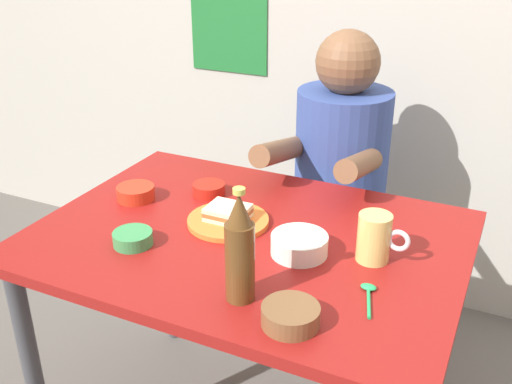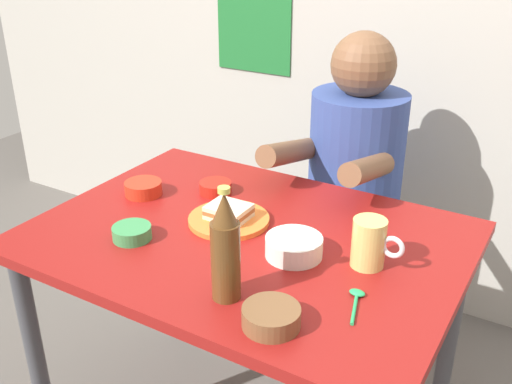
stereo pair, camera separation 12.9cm
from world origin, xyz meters
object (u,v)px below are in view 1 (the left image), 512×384
(stool, at_px, (335,254))
(plate_orange, at_px, (228,221))
(beer_mug, at_px, (375,238))
(person_seated, at_px, (341,150))
(sandwich, at_px, (228,213))
(dining_table, at_px, (248,265))
(sauce_bowl_chili, at_px, (136,192))
(beer_bottle, at_px, (240,250))

(stool, distance_m, plate_orange, 0.73)
(beer_mug, bearing_deg, stool, 114.18)
(stool, xyz_separation_m, beer_mug, (0.28, -0.61, 0.45))
(plate_orange, bearing_deg, stool, 78.04)
(stool, distance_m, person_seated, 0.42)
(plate_orange, height_order, sandwich, sandwich)
(dining_table, xyz_separation_m, sauce_bowl_chili, (-0.39, 0.05, 0.12))
(stool, relative_size, plate_orange, 2.05)
(beer_mug, distance_m, beer_bottle, 0.36)
(plate_orange, xyz_separation_m, beer_mug, (0.40, -0.01, 0.05))
(dining_table, xyz_separation_m, stool, (0.05, 0.63, -0.30))
(dining_table, height_order, plate_orange, plate_orange)
(beer_bottle, height_order, sauce_bowl_chili, beer_bottle)
(sandwich, relative_size, sauce_bowl_chili, 1.00)
(beer_mug, xyz_separation_m, sauce_bowl_chili, (-0.72, 0.03, -0.04))
(sandwich, bearing_deg, stool, 78.04)
(sandwich, relative_size, beer_mug, 0.87)
(stool, bearing_deg, plate_orange, -101.96)
(beer_bottle, bearing_deg, beer_mug, 51.61)
(dining_table, xyz_separation_m, person_seated, (0.05, 0.62, 0.12))
(dining_table, height_order, person_seated, person_seated)
(stool, distance_m, sauce_bowl_chili, 0.84)
(beer_bottle, bearing_deg, sandwich, 122.20)
(stool, bearing_deg, sauce_bowl_chili, -127.13)
(person_seated, xyz_separation_m, plate_orange, (-0.13, -0.59, -0.02))
(person_seated, bearing_deg, plate_orange, -102.18)
(dining_table, distance_m, beer_mug, 0.36)
(beer_bottle, bearing_deg, person_seated, 93.68)
(dining_table, xyz_separation_m, beer_bottle, (0.11, -0.26, 0.21))
(stool, height_order, sandwich, sandwich)
(dining_table, distance_m, beer_bottle, 0.35)
(sandwich, xyz_separation_m, sauce_bowl_chili, (-0.31, 0.02, -0.01))
(person_seated, height_order, sandwich, person_seated)
(person_seated, bearing_deg, beer_mug, -65.42)
(beer_bottle, bearing_deg, stool, 93.63)
(plate_orange, relative_size, sandwich, 2.00)
(person_seated, bearing_deg, sauce_bowl_chili, -127.67)
(stool, relative_size, sauce_bowl_chili, 4.09)
(person_seated, height_order, plate_orange, person_seated)
(sandwich, distance_m, beer_mug, 0.40)
(plate_orange, distance_m, beer_bottle, 0.36)
(sandwich, distance_m, sauce_bowl_chili, 0.31)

